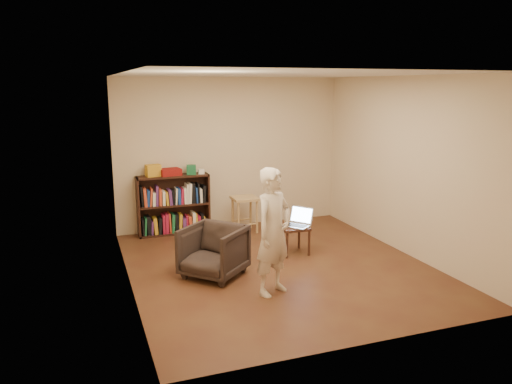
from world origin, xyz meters
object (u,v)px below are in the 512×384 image
object	(u,v)px
bookshelf	(174,208)
side_table	(293,231)
stool	(245,204)
armchair	(214,251)
laptop	(298,222)
person	(274,232)

from	to	relation	value
bookshelf	side_table	world-z (taller)	bookshelf
stool	armchair	size ratio (longest dim) A/B	0.81
stool	side_table	distance (m)	1.37
side_table	laptop	world-z (taller)	laptop
bookshelf	side_table	distance (m)	2.21
armchair	person	bearing A→B (deg)	-8.51
laptop	bookshelf	bearing A→B (deg)	-173.27
armchair	bookshelf	bearing A→B (deg)	140.18
stool	laptop	bearing A→B (deg)	-73.07
stool	side_table	size ratio (longest dim) A/B	1.46
stool	armchair	bearing A→B (deg)	-119.91
stool	laptop	world-z (taller)	laptop
side_table	laptop	size ratio (longest dim) A/B	0.82
laptop	side_table	bearing A→B (deg)	-118.47
stool	laptop	distance (m)	1.37
armchair	laptop	xyz separation A→B (m)	(1.43, 0.49, 0.14)
side_table	person	size ratio (longest dim) A/B	0.27
stool	person	world-z (taller)	person
laptop	person	world-z (taller)	person
person	side_table	bearing A→B (deg)	27.15
person	bookshelf	bearing A→B (deg)	73.37
laptop	person	distance (m)	1.57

